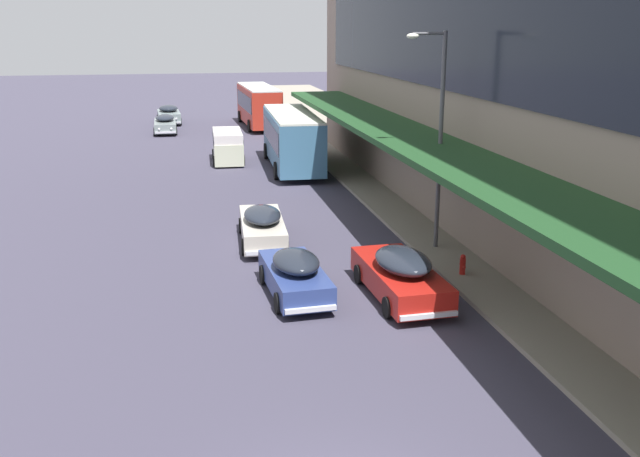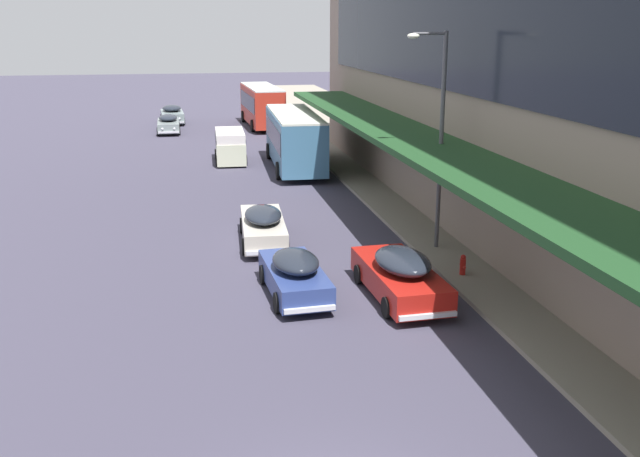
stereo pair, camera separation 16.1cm
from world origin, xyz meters
name	(u,v)px [view 1 (the left image)]	position (x,y,z in m)	size (l,w,h in m)	color
transit_bus_kerbside_front	(259,104)	(4.21, 49.74, 1.93)	(2.92, 9.74, 3.36)	#B52E1F
transit_bus_kerbside_rear	(292,137)	(4.09, 31.34, 1.90)	(3.06, 10.04, 3.31)	teal
sedan_lead_near	(401,274)	(4.07, 9.91, 0.79)	(2.10, 5.08, 1.61)	#AE1B14
sedan_oncoming_front	(262,225)	(0.53, 16.54, 0.74)	(1.94, 5.06, 1.48)	beige
sedan_trailing_mid	(169,114)	(-3.24, 53.30, 0.78)	(2.14, 4.78, 1.57)	gray
sedan_far_back	(165,124)	(-3.50, 47.75, 0.71)	(1.83, 4.89, 1.41)	gray
sedan_lead_mid	(295,274)	(0.86, 10.70, 0.74)	(1.92, 4.45, 1.51)	navy
vw_van	(228,145)	(0.47, 34.17, 1.10)	(2.01, 4.60, 1.96)	beige
street_lamp	(437,127)	(6.73, 14.37, 4.70)	(1.50, 0.28, 7.93)	#4C4C51
fire_hydrant	(463,264)	(6.68, 11.22, 0.49)	(0.20, 0.40, 0.70)	red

